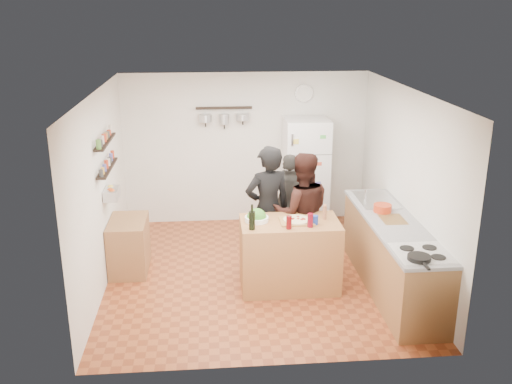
{
  "coord_description": "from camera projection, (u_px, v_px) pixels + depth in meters",
  "views": [
    {
      "loc": [
        -0.62,
        -7.06,
        3.52
      ],
      "look_at": [
        0.0,
        0.1,
        1.15
      ],
      "focal_mm": 40.0,
      "sensor_mm": 36.0,
      "label": 1
    }
  ],
  "objects": [
    {
      "name": "wine_glass_far",
      "position": [
        310.0,
        220.0,
        7.0
      ],
      "size": [
        0.07,
        0.07,
        0.17
      ],
      "primitive_type": "cylinder",
      "color": "#620816",
      "rests_on": "prep_island"
    },
    {
      "name": "spice_shelf_upper",
      "position": [
        105.0,
        142.0,
        7.28
      ],
      "size": [
        0.12,
        1.0,
        0.02
      ],
      "primitive_type": "cube",
      "color": "black",
      "rests_on": "left_wall"
    },
    {
      "name": "pot_rack",
      "position": [
        224.0,
        108.0,
        9.08
      ],
      "size": [
        0.9,
        0.04,
        0.04
      ],
      "primitive_type": "cube",
      "color": "black",
      "rests_on": "back_wall"
    },
    {
      "name": "fridge",
      "position": [
        305.0,
        173.0,
        9.28
      ],
      "size": [
        0.7,
        0.68,
        1.8
      ],
      "primitive_type": "cube",
      "color": "white",
      "rests_on": "floor"
    },
    {
      "name": "wall_clock",
      "position": [
        304.0,
        94.0,
        9.2
      ],
      "size": [
        0.3,
        0.03,
        0.3
      ],
      "primitive_type": "cylinder",
      "rotation": [
        1.57,
        0.0,
        0.0
      ],
      "color": "silver",
      "rests_on": "back_wall"
    },
    {
      "name": "person_left",
      "position": [
        268.0,
        209.0,
        7.71
      ],
      "size": [
        0.74,
        0.58,
        1.77
      ],
      "primitive_type": "imported",
      "rotation": [
        0.0,
        0.0,
        3.42
      ],
      "color": "black",
      "rests_on": "floor"
    },
    {
      "name": "prep_island",
      "position": [
        289.0,
        254.0,
        7.34
      ],
      "size": [
        1.25,
        0.72,
        0.91
      ],
      "primitive_type": "cube",
      "color": "#A6673D",
      "rests_on": "floor"
    },
    {
      "name": "sink",
      "position": [
        376.0,
        200.0,
        7.97
      ],
      "size": [
        0.5,
        0.8,
        0.03
      ],
      "primitive_type": "cube",
      "color": "silver",
      "rests_on": "counter_run"
    },
    {
      "name": "spice_shelf_lower",
      "position": [
        107.0,
        168.0,
        7.39
      ],
      "size": [
        0.12,
        1.0,
        0.02
      ],
      "primitive_type": "cube",
      "color": "black",
      "rests_on": "left_wall"
    },
    {
      "name": "produce_basket",
      "position": [
        112.0,
        193.0,
        7.5
      ],
      "size": [
        0.18,
        0.35,
        0.14
      ],
      "primitive_type": "cube",
      "color": "silver",
      "rests_on": "left_wall"
    },
    {
      "name": "salt_canister",
      "position": [
        315.0,
        220.0,
        7.09
      ],
      "size": [
        0.07,
        0.07,
        0.11
      ],
      "primitive_type": "cylinder",
      "color": "#1B3598",
      "rests_on": "prep_island"
    },
    {
      "name": "pizza",
      "position": [
        297.0,
        220.0,
        7.18
      ],
      "size": [
        0.34,
        0.34,
        0.02
      ],
      "primitive_type": "cylinder",
      "color": "beige",
      "rests_on": "pizza_board"
    },
    {
      "name": "cutting_board",
      "position": [
        393.0,
        220.0,
        7.25
      ],
      "size": [
        0.3,
        0.4,
        0.02
      ],
      "primitive_type": "cube",
      "color": "brown",
      "rests_on": "counter_run"
    },
    {
      "name": "wine_bottle",
      "position": [
        252.0,
        220.0,
        6.91
      ],
      "size": [
        0.08,
        0.08,
        0.23
      ],
      "primitive_type": "cylinder",
      "color": "black",
      "rests_on": "prep_island"
    },
    {
      "name": "salad_bowl",
      "position": [
        257.0,
        219.0,
        7.2
      ],
      "size": [
        0.3,
        0.3,
        0.06
      ],
      "primitive_type": "cylinder",
      "color": "white",
      "rests_on": "prep_island"
    },
    {
      "name": "stove_top",
      "position": [
        422.0,
        254.0,
        6.26
      ],
      "size": [
        0.6,
        0.62,
        0.02
      ],
      "primitive_type": "cube",
      "color": "white",
      "rests_on": "counter_run"
    },
    {
      "name": "person_center",
      "position": [
        302.0,
        213.0,
        7.7
      ],
      "size": [
        0.82,
        0.64,
        1.68
      ],
      "primitive_type": "imported",
      "rotation": [
        0.0,
        0.0,
        3.15
      ],
      "color": "black",
      "rests_on": "floor"
    },
    {
      "name": "pizza_board",
      "position": [
        297.0,
        221.0,
        7.18
      ],
      "size": [
        0.42,
        0.34,
        0.02
      ],
      "primitive_type": "cube",
      "color": "olive",
      "rests_on": "prep_island"
    },
    {
      "name": "red_bowl",
      "position": [
        382.0,
        208.0,
        7.5
      ],
      "size": [
        0.24,
        0.24,
        0.1
      ],
      "primitive_type": "cylinder",
      "color": "red",
      "rests_on": "counter_run"
    },
    {
      "name": "wine_glass_near",
      "position": [
        289.0,
        222.0,
        6.94
      ],
      "size": [
        0.07,
        0.07,
        0.16
      ],
      "primitive_type": "cylinder",
      "color": "#55070A",
      "rests_on": "prep_island"
    },
    {
      "name": "room_shell",
      "position": [
        254.0,
        179.0,
        7.81
      ],
      "size": [
        4.2,
        4.2,
        4.2
      ],
      "color": "brown",
      "rests_on": "ground"
    },
    {
      "name": "pepper_mill",
      "position": [
        325.0,
        213.0,
        7.26
      ],
      "size": [
        0.05,
        0.05,
        0.16
      ],
      "primitive_type": "cylinder",
      "color": "#975E3F",
      "rests_on": "prep_island"
    },
    {
      "name": "side_table",
      "position": [
        129.0,
        245.0,
        7.84
      ],
      "size": [
        0.5,
        0.8,
        0.73
      ],
      "primitive_type": "cube",
      "color": "olive",
      "rests_on": "floor"
    },
    {
      "name": "counter_run",
      "position": [
        392.0,
        256.0,
        7.31
      ],
      "size": [
        0.63,
        2.63,
        0.9
      ],
      "primitive_type": "cube",
      "color": "#9E7042",
      "rests_on": "floor"
    },
    {
      "name": "skillet",
      "position": [
        419.0,
        258.0,
        6.09
      ],
      "size": [
        0.25,
        0.25,
        0.05
      ],
      "primitive_type": "cylinder",
      "color": "black",
      "rests_on": "stove_top"
    },
    {
      "name": "person_back",
      "position": [
        290.0,
        205.0,
        8.29
      ],
      "size": [
        0.91,
        0.45,
        1.5
      ],
      "primitive_type": "imported",
      "rotation": [
        0.0,
        0.0,
        3.05
      ],
      "color": "#2B2926",
      "rests_on": "floor"
    }
  ]
}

